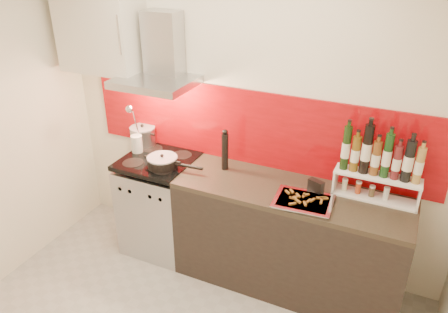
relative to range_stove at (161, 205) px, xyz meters
The scene contains 13 objects.
back_wall 1.15m from the range_stove, 23.53° to the left, with size 3.40×0.02×2.60m, color silver.
backsplash 1.12m from the range_stove, 21.33° to the left, with size 3.00×0.02×0.64m, color maroon.
range_stove is the anchor object (origin of this frame).
counter 1.20m from the range_stove, ahead, with size 1.80×0.60×0.90m.
range_hood 1.31m from the range_stove, 90.00° to the left, with size 0.62×0.50×0.61m.
upper_cabinet 1.61m from the range_stove, 166.72° to the left, with size 0.70×0.35×0.72m, color beige.
stock_pot 0.65m from the range_stove, 143.95° to the left, with size 0.23×0.23×0.20m.
saute_pan 0.54m from the range_stove, 38.61° to the right, with size 0.49×0.25×0.12m.
utensil_jar 0.64m from the range_stove, behind, with size 0.10×0.15×0.47m.
pepper_mill 0.87m from the range_stove, ahead, with size 0.06×0.06×0.36m.
step_shelf 1.92m from the range_stove, ahead, with size 0.61×0.17×0.57m.
caddy_box 1.47m from the range_stove, ahead, with size 0.12×0.05×0.10m, color black.
baking_tray 1.41m from the range_stove, ahead, with size 0.44×0.35×0.03m.
Camera 1 is at (1.23, -1.69, 2.63)m, focal length 35.00 mm.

